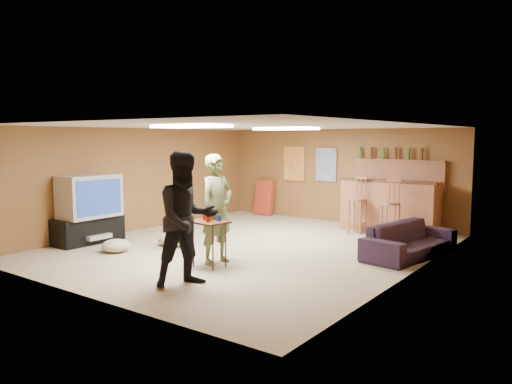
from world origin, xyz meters
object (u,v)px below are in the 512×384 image
Objects in this scene: bar_counter at (390,206)px; sofa at (410,240)px; tv_body at (89,196)px; tray_table at (209,244)px; person_olive at (217,209)px; person_black at (187,219)px.

sofa is (1.11, -1.94, -0.27)m from bar_counter.
tv_body is 0.55× the size of bar_counter.
tv_body is 5.86m from sofa.
tray_table is at bearing 0.47° from tv_body.
person_olive reaches higher than tv_body.
bar_counter is 2.77× the size of tray_table.
sofa is at bearing -6.08° from person_black.
bar_counter is 5.41m from person_black.
tv_body reaches higher than tray_table.
tv_body is 0.63× the size of person_olive.
person_olive reaches higher than sofa.
person_black is 3.93m from sofa.
tv_body reaches higher than bar_counter.
person_black is (0.47, -1.17, 0.04)m from person_olive.
person_olive is at bearing 104.01° from tray_table.
person_black is at bearing -65.87° from tray_table.
tv_body is 1.53× the size of tray_table.
tv_body is at bearing 97.96° from person_black.
sofa is (5.26, 2.51, -0.62)m from tv_body.
bar_counter is 4.58m from tray_table.
tv_body is 2.93m from person_olive.
tv_body is 0.60× the size of person_black.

